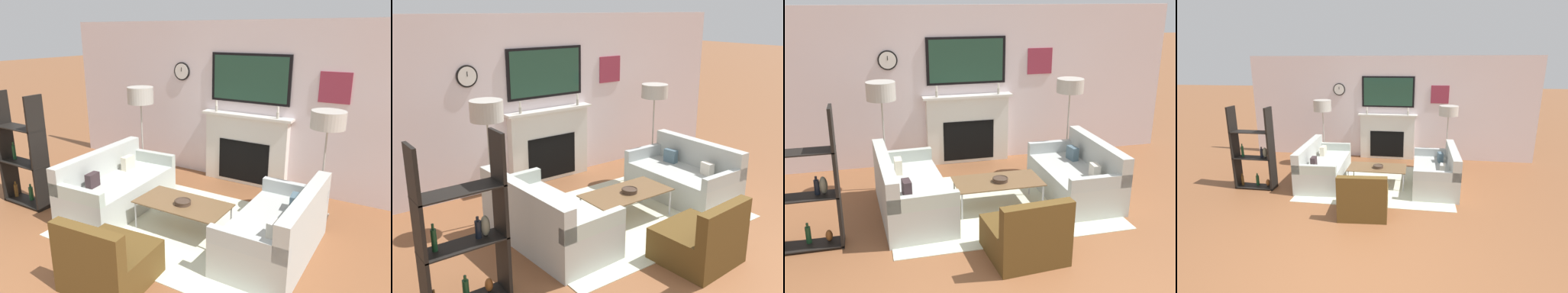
# 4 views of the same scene
# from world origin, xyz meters

# --- Properties ---
(ground_plane) EXTENTS (60.00, 60.00, 0.00)m
(ground_plane) POSITION_xyz_m (0.00, 0.00, 0.00)
(ground_plane) COLOR brown
(fireplace_wall) EXTENTS (7.58, 0.28, 2.70)m
(fireplace_wall) POSITION_xyz_m (0.00, 4.73, 1.24)
(fireplace_wall) COLOR silver
(fireplace_wall) RESTS_ON ground_plane
(area_rug) EXTENTS (3.06, 2.31, 0.01)m
(area_rug) POSITION_xyz_m (0.00, 2.77, 0.01)
(area_rug) COLOR beige
(area_rug) RESTS_ON ground_plane
(couch_left) EXTENTS (0.96, 1.83, 0.83)m
(couch_left) POSITION_xyz_m (-1.23, 2.77, 0.30)
(couch_left) COLOR #B3B6B0
(couch_left) RESTS_ON ground_plane
(couch_right) EXTENTS (0.87, 1.65, 0.83)m
(couch_right) POSITION_xyz_m (1.23, 2.77, 0.29)
(couch_right) COLOR #B3B6B0
(couch_right) RESTS_ON ground_plane
(armchair) EXTENTS (0.87, 0.86, 0.78)m
(armchair) POSITION_xyz_m (-0.07, 1.36, 0.25)
(armchair) COLOR #553C19
(armchair) RESTS_ON ground_plane
(coffee_table) EXTENTS (1.21, 0.62, 0.40)m
(coffee_table) POSITION_xyz_m (-0.01, 2.68, 0.38)
(coffee_table) COLOR brown
(coffee_table) RESTS_ON ground_plane
(decorative_bowl) EXTENTS (0.22, 0.22, 0.06)m
(decorative_bowl) POSITION_xyz_m (0.01, 2.64, 0.43)
(decorative_bowl) COLOR #433227
(decorative_bowl) RESTS_ON coffee_table
(floor_lamp_left) EXTENTS (0.42, 0.42, 1.67)m
(floor_lamp_left) POSITION_xyz_m (-1.48, 3.72, 1.51)
(floor_lamp_left) COLOR #9E998E
(floor_lamp_left) RESTS_ON ground_plane
(floor_lamp_right) EXTENTS (0.43, 0.43, 1.59)m
(floor_lamp_right) POSITION_xyz_m (1.48, 3.72, 1.45)
(floor_lamp_right) COLOR #9E998E
(floor_lamp_right) RESTS_ON ground_plane
(shelf_unit) EXTENTS (0.82, 0.28, 1.69)m
(shelf_unit) POSITION_xyz_m (-2.47, 2.17, 0.76)
(shelf_unit) COLOR black
(shelf_unit) RESTS_ON ground_plane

